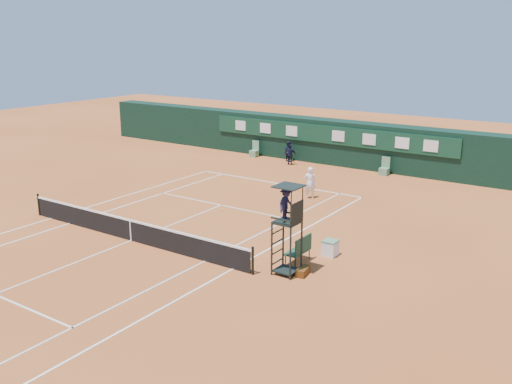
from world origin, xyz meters
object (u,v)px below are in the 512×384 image
tennis_net (131,230)px  player_bench (300,248)px  player (310,183)px  umpire_chair (287,211)px  cooler (330,248)px

tennis_net → player_bench: bearing=15.3°
player → player_bench: bearing=83.2°
umpire_chair → player_bench: (-0.10, 1.21, -1.86)m
player → cooler: bearing=91.2°
player_bench → cooler: player_bench is taller
player_bench → cooler: bearing=64.8°
player_bench → cooler: 1.51m
umpire_chair → player: umpire_chair is taller
tennis_net → player_bench: (7.28, 1.99, 0.09)m
cooler → player: bearing=124.8°
umpire_chair → player_bench: umpire_chair is taller
player_bench → player: size_ratio=0.69×
umpire_chair → player_bench: bearing=94.9°
cooler → umpire_chair: bearing=-101.7°
player_bench → tennis_net: bearing=-164.7°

